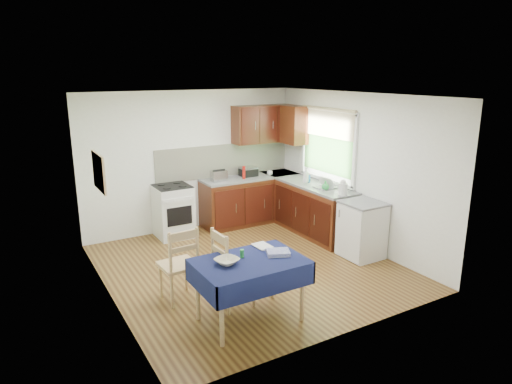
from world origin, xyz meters
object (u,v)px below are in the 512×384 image
sandwich_press (248,172)px  dish_rack (326,187)px  chair_far (180,262)px  toaster (219,176)px  dining_table (250,269)px  chair_near (230,266)px  kettle (343,188)px

sandwich_press → dish_rack: dish_rack is taller
chair_far → toaster: size_ratio=3.53×
dining_table → chair_far: size_ratio=1.24×
dining_table → toaster: 3.27m
toaster → sandwich_press: size_ratio=0.95×
sandwich_press → toaster: bearing=-165.6°
dish_rack → toaster: bearing=128.6°
chair_near → kettle: kettle is taller
chair_far → toaster: bearing=-129.3°
dining_table → chair_near: (-0.05, 0.40, -0.11)m
dining_table → kettle: (2.41, 1.23, 0.37)m
chair_far → toaster: (1.62, 2.23, 0.47)m
dining_table → sandwich_press: (1.76, 3.16, 0.35)m
dining_table → dish_rack: 3.01m
chair_far → chair_near: bearing=134.7°
chair_far → kettle: size_ratio=3.98×
sandwich_press → chair_near: bearing=-117.2°
chair_near → toaster: toaster is taller
chair_near → chair_far: bearing=45.6°
chair_far → toaster: 2.80m
chair_near → sandwich_press: bearing=-35.6°
chair_far → chair_near: size_ratio=0.99×
chair_near → kettle: bearing=-73.7°
chair_far → sandwich_press: bearing=-137.7°
toaster → chair_far: bearing=-137.3°
chair_far → toaster: toaster is taller
sandwich_press → kettle: size_ratio=1.19×
chair_far → sandwich_press: (2.28, 2.33, 0.46)m
chair_far → dish_rack: (2.99, 0.87, 0.40)m
sandwich_press → dining_table: bearing=-113.1°
dining_table → kettle: bearing=44.0°
chair_far → chair_near: (0.48, -0.43, 0.00)m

